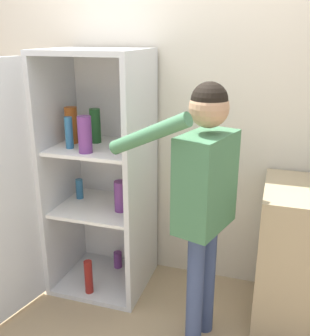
% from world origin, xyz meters
% --- Properties ---
extents(wall_back, '(7.00, 0.06, 2.55)m').
position_xyz_m(wall_back, '(0.00, 0.98, 1.27)').
color(wall_back, beige).
rests_on(wall_back, ground_plane).
extents(refrigerator, '(0.86, 1.25, 1.72)m').
position_xyz_m(refrigerator, '(-0.46, 0.53, 0.86)').
color(refrigerator, silver).
rests_on(refrigerator, ground_plane).
extents(person, '(0.69, 0.50, 1.58)m').
position_xyz_m(person, '(0.45, 0.27, 1.02)').
color(person, '#384770').
rests_on(person, ground_plane).
extents(counter, '(0.57, 0.63, 0.93)m').
position_xyz_m(counter, '(1.05, 0.62, 0.47)').
color(counter, tan).
rests_on(counter, ground_plane).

